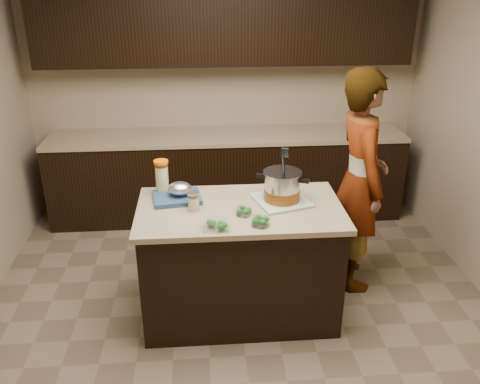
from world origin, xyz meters
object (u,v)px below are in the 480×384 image
object	(u,v)px
stock_pot	(282,188)
person	(360,182)
lemonade_pitcher	(162,179)
island	(240,261)

from	to	relation	value
stock_pot	person	size ratio (longest dim) A/B	0.22
lemonade_pitcher	island	bearing A→B (deg)	-26.86
stock_pot	lemonade_pitcher	xyz separation A→B (m)	(-0.87, 0.21, 0.01)
person	lemonade_pitcher	bearing A→B (deg)	93.08
island	lemonade_pitcher	world-z (taller)	lemonade_pitcher
lemonade_pitcher	person	distance (m)	1.55
person	stock_pot	bearing A→B (deg)	114.41
island	lemonade_pitcher	distance (m)	0.85
stock_pot	lemonade_pitcher	bearing A→B (deg)	-171.71
person	island	bearing A→B (deg)	110.74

